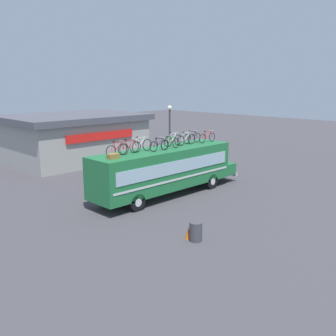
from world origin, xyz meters
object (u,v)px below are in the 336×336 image
luggage_bag_1 (113,156)px  rooftop_bicycle_5 (170,143)px  traffic_cone (188,233)px  trash_bin (196,231)px  bus (166,168)px  rooftop_bicycle_2 (130,147)px  rooftop_bicycle_9 (207,137)px  rooftop_bicycle_1 (117,150)px  rooftop_bicycle_7 (186,139)px  street_lamp (170,130)px  rooftop_bicycle_4 (159,145)px  rooftop_bicycle_3 (141,145)px  rooftop_bicycle_6 (173,140)px  rooftop_bicycle_8 (192,138)px

luggage_bag_1 → rooftop_bicycle_5: bearing=0.5°
traffic_cone → trash_bin: bearing=-80.6°
bus → rooftop_bicycle_2: 3.35m
rooftop_bicycle_2 → rooftop_bicycle_9: (6.86, -0.42, -0.01)m
rooftop_bicycle_9 → traffic_cone: size_ratio=2.89×
bus → rooftop_bicycle_2: bearing=175.6°
rooftop_bicycle_1 → luggage_bag_1: bearing=-144.3°
rooftop_bicycle_5 → rooftop_bicycle_7: rooftop_bicycle_7 is taller
rooftop_bicycle_7 → trash_bin: (-6.36, -6.48, -3.09)m
rooftop_bicycle_2 → street_lamp: street_lamp is taller
luggage_bag_1 → bus: bearing=4.4°
rooftop_bicycle_4 → traffic_cone: 7.41m
rooftop_bicycle_7 → traffic_cone: 9.42m
luggage_bag_1 → trash_bin: (0.19, -6.08, -2.84)m
rooftop_bicycle_7 → traffic_cone: (-6.43, -6.07, -3.26)m
traffic_cone → rooftop_bicycle_5: bearing=51.8°
rooftop_bicycle_9 → traffic_cone: rooftop_bicycle_9 is taller
rooftop_bicycle_1 → rooftop_bicycle_2: bearing=4.1°
rooftop_bicycle_1 → rooftop_bicycle_3: bearing=2.6°
bus → rooftop_bicycle_4: (-0.92, -0.34, 1.71)m
rooftop_bicycle_7 → traffic_cone: size_ratio=2.98×
rooftop_bicycle_4 → rooftop_bicycle_2: bearing=164.0°
bus → traffic_cone: size_ratio=19.92×
rooftop_bicycle_6 → rooftop_bicycle_7: bearing=-19.6°
rooftop_bicycle_3 → rooftop_bicycle_1: bearing=-177.4°
trash_bin → traffic_cone: bearing=99.4°
rooftop_bicycle_3 → rooftop_bicycle_4: size_ratio=1.09×
rooftop_bicycle_2 → rooftop_bicycle_9: bearing=-3.5°
rooftop_bicycle_2 → rooftop_bicycle_5: 3.01m
rooftop_bicycle_4 → rooftop_bicycle_9: 4.91m
rooftop_bicycle_4 → rooftop_bicycle_8: bearing=9.6°
luggage_bag_1 → rooftop_bicycle_9: bearing=1.0°
luggage_bag_1 → traffic_cone: bearing=-88.8°
rooftop_bicycle_6 → street_lamp: street_lamp is taller
trash_bin → rooftop_bicycle_9: bearing=36.8°
bus → traffic_cone: bearing=-126.2°
rooftop_bicycle_8 → rooftop_bicycle_5: bearing=-167.6°
rooftop_bicycle_4 → rooftop_bicycle_8: size_ratio=0.92×
bus → rooftop_bicycle_5: (0.09, -0.31, 1.70)m
rooftop_bicycle_7 → traffic_cone: bearing=-136.6°
rooftop_bicycle_5 → rooftop_bicycle_7: size_ratio=0.95×
rooftop_bicycle_4 → street_lamp: 7.70m
rooftop_bicycle_7 → street_lamp: size_ratio=0.32×
bus → rooftop_bicycle_7: 2.66m
bus → rooftop_bicycle_5: size_ratio=7.03×
luggage_bag_1 → rooftop_bicycle_3: bearing=12.7°
rooftop_bicycle_1 → rooftop_bicycle_7: size_ratio=0.92×
street_lamp → rooftop_bicycle_8: bearing=-115.5°
rooftop_bicycle_9 → street_lamp: (0.98, 4.81, 0.03)m
rooftop_bicycle_4 → rooftop_bicycle_5: 1.02m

